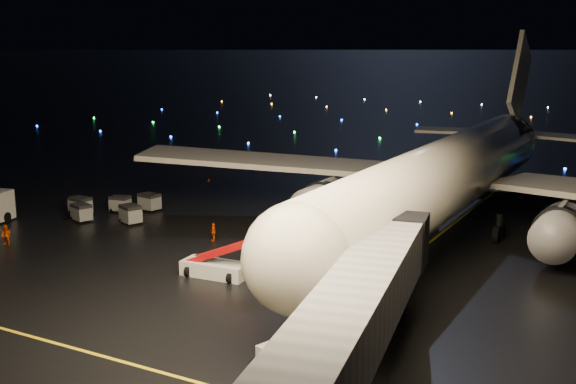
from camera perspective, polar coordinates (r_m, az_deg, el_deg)
name	(u,v)px	position (r m, az deg, el deg)	size (l,w,h in m)	color
lane_centre	(409,259)	(57.75, 9.52, -5.22)	(0.25, 80.00, 0.02)	gold
airliner	(458,132)	(65.46, 13.28, 4.64)	(62.85, 59.70, 17.81)	silver
pushback_tug	(293,358)	(38.17, 0.41, -12.96)	(3.72, 1.95, 1.77)	silver
belt_loader	(215,253)	(52.72, -5.81, -4.83)	(7.22, 1.97, 3.50)	silver
crew_b	(6,235)	(64.66, -21.38, -3.21)	(0.87, 0.68, 1.79)	#EF4806
crew_c	(214,232)	(62.04, -5.91, -3.15)	(0.93, 0.39, 1.58)	#EF4806
safety_cone_0	(329,242)	(60.57, 3.29, -4.00)	(0.46, 0.46, 0.52)	#E8460F
safety_cone_1	(348,211)	(71.32, 4.73, -1.54)	(0.46, 0.46, 0.52)	#E8460F
safety_cone_2	(322,226)	(65.67, 2.71, -2.71)	(0.46, 0.46, 0.53)	#E8460F
safety_cone_3	(209,180)	(87.51, -6.28, 0.97)	(0.42, 0.42, 0.48)	#E8460F
taxiway_lights	(508,126)	(147.26, 16.97, 5.02)	(164.00, 92.00, 0.36)	black
baggage_cart_0	(131,214)	(68.94, -12.34, -1.74)	(2.06, 1.44, 1.75)	gray
baggage_cart_1	(149,202)	(73.73, -10.89, -0.79)	(2.02, 1.41, 1.72)	gray
baggage_cart_2	(120,204)	(73.85, -13.12, -0.93)	(1.85, 1.30, 1.57)	gray
baggage_cart_3	(80,206)	(73.66, -16.09, -1.06)	(2.04, 1.43, 1.74)	gray
baggage_cart_4	(81,213)	(70.98, -16.01, -1.58)	(1.95, 1.36, 1.66)	gray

